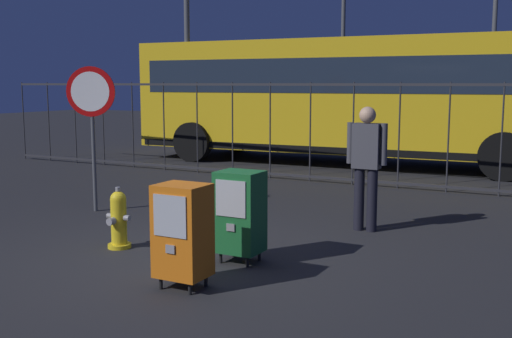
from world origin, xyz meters
TOP-DOWN VIEW (x-y plane):
  - ground_plane at (0.00, 0.00)m, footprint 60.00×60.00m
  - fire_hydrant at (-0.95, 0.03)m, footprint 0.33×0.32m
  - newspaper_box_primary at (0.57, -0.84)m, footprint 0.48×0.42m
  - newspaper_box_secondary at (0.63, 0.19)m, footprint 0.48×0.42m
  - stop_sign at (-2.71, 1.54)m, footprint 0.71×0.31m
  - pedestrian at (1.40, 2.27)m, footprint 0.55×0.22m
  - fence_barrier at (-0.00, 5.82)m, footprint 18.03×0.04m
  - bus_near at (-1.17, 8.82)m, footprint 10.60×3.13m
  - street_light_near_right at (-3.36, 14.47)m, footprint 0.32×0.32m

SIDE VIEW (x-z plane):
  - ground_plane at x=0.00m, z-range 0.00..0.00m
  - fire_hydrant at x=-0.95m, z-range -0.02..0.72m
  - newspaper_box_primary at x=0.57m, z-range 0.06..1.08m
  - newspaper_box_secondary at x=0.63m, z-range 0.06..1.08m
  - pedestrian at x=1.40m, z-range 0.11..1.78m
  - fence_barrier at x=0.00m, z-range 0.02..2.02m
  - stop_sign at x=-2.71m, z-range 0.49..2.72m
  - bus_near at x=-1.17m, z-range 0.21..3.21m
  - street_light_near_right at x=-3.36m, z-range 0.58..8.84m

